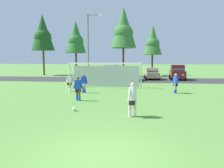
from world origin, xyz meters
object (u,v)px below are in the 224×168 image
Objects in this scene: player_striker_near at (176,83)px; street_lamp at (89,48)px; player_defender_far at (132,100)px; parked_car_slot_center at (152,73)px; player_winger_left at (78,88)px; parked_car_slot_far_left at (89,74)px; player_midfield_center at (84,83)px; soccer_ball at (74,109)px; parked_car_slot_left at (112,72)px; soccer_goal at (106,75)px; parked_car_slot_center_right at (177,72)px; parked_car_slot_center_left at (131,74)px; player_winger_right at (70,82)px.

street_lamp is (-9.13, 7.57, 3.50)m from player_striker_near.
player_defender_far is at bearing -113.30° from player_striker_near.
parked_car_slot_center is 0.51× the size of street_lamp.
player_winger_left is 15.84m from parked_car_slot_far_left.
player_striker_near is 1.00× the size of player_defender_far.
parked_car_slot_far_left is 1.01× the size of parked_car_slot_center.
parked_car_slot_far_left reaches higher than player_midfield_center.
street_lamp is at bearing 100.23° from soccer_ball.
player_defender_far is 0.35× the size of parked_car_slot_left.
player_defender_far is at bearing -74.68° from soccer_goal.
player_defender_far is 20.31m from parked_car_slot_far_left.
soccer_ball is 0.05× the size of parked_car_slot_left.
player_midfield_center is 17.54m from parked_car_slot_center_right.
parked_car_slot_center_right is (9.05, 9.97, -0.18)m from soccer_goal.
parked_car_slot_center_right is at bearing 66.14° from soccer_ball.
soccer_goal is 0.90× the size of street_lamp.
player_defender_far is at bearing -96.18° from parked_car_slot_center.
player_striker_near is at bearing -60.53° from parked_car_slot_left.
street_lamp reaches higher than player_striker_near.
soccer_ball is 15.50m from street_lamp.
player_striker_near is at bearing 47.63° from soccer_ball.
parked_car_slot_center_left reaches higher than player_winger_left.
soccer_ball is 0.05× the size of parked_car_slot_center.
player_midfield_center is at bearing -22.08° from player_winger_right.
parked_car_slot_center is (5.91, 1.04, -0.24)m from parked_car_slot_left.
player_winger_left is 18.64m from parked_car_slot_center.
player_midfield_center is at bearing -79.93° from street_lamp.
parked_car_slot_far_left is 0.93× the size of parked_car_slot_left.
soccer_goal is at bearing 85.08° from player_winger_left.
parked_car_slot_center_right is at bearing 79.08° from player_striker_near.
player_midfield_center is 12.42m from parked_car_slot_far_left.
parked_car_slot_left is (3.14, 1.04, 0.24)m from parked_car_slot_far_left.
parked_car_slot_left is at bearing 18.26° from parked_car_slot_far_left.
player_midfield_center is 0.35× the size of parked_car_slot_center_right.
parked_car_slot_far_left is 12.88m from parked_car_slot_center_right.
parked_car_slot_left is at bearing 119.47° from player_striker_near.
player_defender_far is (3.09, -11.26, -0.47)m from soccer_goal.
player_winger_right is 0.38× the size of parked_car_slot_center.
soccer_goal is at bearing -118.37° from parked_car_slot_center.
parked_car_slot_left is 0.98× the size of parked_car_slot_center_right.
soccer_ball is at bearing -69.25° from player_winger_right.
street_lamp is (-2.15, -4.79, 3.21)m from parked_car_slot_left.
parked_car_slot_far_left and parked_car_slot_center_left have the same top height.
parked_car_slot_far_left reaches higher than player_winger_right.
parked_car_slot_center reaches higher than player_winger_right.
parked_car_slot_center_right is (12.71, 2.08, 0.24)m from parked_car_slot_far_left.
parked_car_slot_center_left is (-4.04, 11.32, 0.05)m from player_striker_near.
parked_car_slot_center_left is (2.45, 18.43, 0.77)m from soccer_ball.
parked_car_slot_far_left is 0.52× the size of street_lamp.
player_winger_right is 12.79m from parked_car_slot_left.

